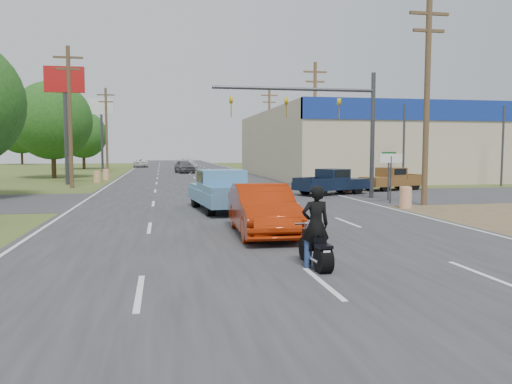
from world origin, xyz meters
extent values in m
plane|color=#425120|center=(0.00, 0.00, 0.00)|extent=(200.00, 200.00, 0.00)
cube|color=#2D2D30|center=(0.00, 40.00, 0.01)|extent=(15.00, 180.00, 0.02)
cube|color=#2D2D30|center=(0.00, 18.00, 0.01)|extent=(120.00, 10.00, 0.02)
cube|color=brown|center=(11.00, 10.00, 0.01)|extent=(8.00, 18.00, 0.01)
cube|color=#B7A88C|center=(32.00, 40.00, 3.30)|extent=(50.00, 28.00, 6.60)
cylinder|color=#4C3823|center=(9.50, 13.00, 5.00)|extent=(0.28, 0.28, 10.00)
cube|color=#4C3823|center=(9.50, 13.00, 9.20)|extent=(2.00, 0.14, 0.14)
cube|color=#4C3823|center=(9.50, 13.00, 8.40)|extent=(1.60, 0.14, 0.14)
cylinder|color=#4C3823|center=(9.50, 31.00, 5.00)|extent=(0.28, 0.28, 10.00)
cube|color=#4C3823|center=(9.50, 31.00, 9.20)|extent=(2.00, 0.14, 0.14)
cube|color=#4C3823|center=(9.50, 31.00, 8.40)|extent=(1.60, 0.14, 0.14)
cylinder|color=#4C3823|center=(9.50, 49.00, 5.00)|extent=(0.28, 0.28, 10.00)
cube|color=#4C3823|center=(9.50, 49.00, 9.20)|extent=(2.00, 0.14, 0.14)
cube|color=#4C3823|center=(9.50, 49.00, 8.40)|extent=(1.60, 0.14, 0.14)
cylinder|color=#4C3823|center=(-9.50, 28.00, 5.00)|extent=(0.28, 0.28, 10.00)
cube|color=#4C3823|center=(-9.50, 28.00, 9.20)|extent=(2.00, 0.14, 0.14)
cube|color=#4C3823|center=(-9.50, 28.00, 8.40)|extent=(1.60, 0.14, 0.14)
cylinder|color=#4C3823|center=(-9.50, 52.00, 5.00)|extent=(0.28, 0.28, 10.00)
cube|color=#4C3823|center=(-9.50, 52.00, 9.20)|extent=(2.00, 0.14, 0.14)
cube|color=#4C3823|center=(-9.50, 52.00, 8.40)|extent=(1.60, 0.14, 0.14)
cylinder|color=#422D19|center=(-13.50, 42.00, 1.62)|extent=(0.44, 0.44, 3.24)
sphere|color=#184B15|center=(-13.50, 42.00, 5.58)|extent=(7.56, 7.56, 7.56)
cylinder|color=#422D19|center=(-14.20, 66.00, 1.44)|extent=(0.44, 0.44, 2.88)
sphere|color=#184B15|center=(-14.20, 66.00, 4.96)|extent=(6.72, 6.72, 6.72)
cylinder|color=#422D19|center=(55.00, 70.00, 1.80)|extent=(0.44, 0.44, 3.60)
sphere|color=#184B15|center=(55.00, 70.00, 6.20)|extent=(8.40, 8.40, 8.40)
cylinder|color=#422D19|center=(30.00, 95.00, 1.71)|extent=(0.44, 0.44, 3.42)
sphere|color=#184B15|center=(30.00, 95.00, 5.89)|extent=(7.98, 7.98, 7.98)
cylinder|color=#422D19|center=(-30.00, 95.00, 1.89)|extent=(0.44, 0.44, 3.78)
sphere|color=#184B15|center=(-30.00, 95.00, 6.51)|extent=(8.82, 8.82, 8.82)
cylinder|color=orange|center=(8.00, 12.00, 0.50)|extent=(0.56, 0.56, 1.00)
cylinder|color=orange|center=(8.40, 20.50, 0.50)|extent=(0.56, 0.56, 1.00)
cylinder|color=orange|center=(-8.50, 34.00, 0.50)|extent=(0.56, 0.56, 1.00)
cylinder|color=orange|center=(-8.20, 38.00, 0.50)|extent=(0.56, 0.56, 1.00)
cylinder|color=#3F3F44|center=(-10.50, 32.00, 4.50)|extent=(0.30, 0.30, 9.00)
cube|color=#B21414|center=(-10.50, 32.00, 8.20)|extent=(3.00, 0.35, 2.00)
cylinder|color=#3F3F44|center=(-10.50, 56.00, 4.50)|extent=(0.30, 0.30, 9.00)
cube|color=white|center=(-10.50, 56.00, 8.20)|extent=(3.00, 0.35, 2.00)
cylinder|color=#3F3F44|center=(8.20, 14.00, 1.20)|extent=(0.08, 0.08, 2.40)
cube|color=white|center=(8.20, 14.00, 2.30)|extent=(1.20, 0.05, 0.45)
cylinder|color=#3F3F44|center=(8.80, 15.50, 1.20)|extent=(0.08, 0.08, 2.40)
cube|color=#0C591E|center=(8.80, 15.50, 2.50)|extent=(0.80, 0.04, 0.22)
cylinder|color=#3F3F44|center=(8.50, 17.00, 3.50)|extent=(0.24, 0.24, 7.00)
cylinder|color=#3F3F44|center=(4.00, 17.00, 6.00)|extent=(9.00, 0.18, 0.18)
imported|color=gold|center=(6.50, 17.00, 5.55)|extent=(0.18, 0.40, 1.10)
imported|color=gold|center=(3.50, 17.00, 5.55)|extent=(0.18, 0.40, 1.10)
imported|color=gold|center=(0.50, 17.00, 5.55)|extent=(0.18, 0.40, 1.10)
imported|color=#9C2307|center=(-0.02, 5.96, 0.80)|extent=(1.80, 4.90, 1.60)
cylinder|color=black|center=(0.29, 0.84, 0.29)|extent=(0.31, 0.60, 0.59)
cylinder|color=black|center=(0.23, 2.13, 0.29)|extent=(0.13, 0.59, 0.59)
cube|color=black|center=(0.26, 1.51, 0.55)|extent=(0.24, 1.07, 0.27)
cube|color=black|center=(0.25, 1.73, 0.73)|extent=(0.25, 0.50, 0.20)
cube|color=black|center=(0.27, 1.24, 0.69)|extent=(0.29, 0.50, 0.09)
cylinder|color=white|center=(0.24, 1.99, 0.93)|extent=(0.58, 0.07, 0.04)
cube|color=white|center=(0.30, 0.64, 0.49)|extent=(0.16, 0.02, 0.11)
imported|color=black|center=(0.27, 1.36, 0.90)|extent=(0.67, 0.46, 1.80)
cylinder|color=black|center=(-1.60, 14.09, 0.42)|extent=(0.41, 0.88, 0.85)
cylinder|color=black|center=(0.17, 14.28, 0.42)|extent=(0.41, 0.88, 0.85)
cylinder|color=black|center=(-1.24, 10.80, 0.42)|extent=(0.41, 0.88, 0.85)
cylinder|color=black|center=(0.53, 10.99, 0.42)|extent=(0.41, 0.88, 0.85)
cube|color=#5E9AC9|center=(-0.54, 12.54, 0.66)|extent=(2.70, 5.72, 0.55)
cube|color=#5E9AC9|center=(-0.71, 14.19, 1.01)|extent=(2.23, 2.30, 0.19)
cube|color=#5E9AC9|center=(-0.55, 12.65, 1.38)|extent=(2.12, 1.86, 0.90)
cube|color=black|center=(-0.55, 12.65, 1.54)|extent=(2.13, 1.53, 0.48)
cube|color=#5E9AC9|center=(-0.25, 9.85, 1.08)|extent=(1.95, 0.29, 0.32)
cylinder|color=black|center=(8.03, 20.75, 0.36)|extent=(0.78, 0.52, 0.73)
cylinder|color=black|center=(8.60, 19.33, 0.36)|extent=(0.78, 0.52, 0.73)
cylinder|color=black|center=(5.40, 19.69, 0.36)|extent=(0.78, 0.52, 0.73)
cylinder|color=black|center=(5.97, 18.27, 0.36)|extent=(0.78, 0.52, 0.73)
cube|color=black|center=(7.00, 19.51, 0.56)|extent=(5.06, 3.45, 0.47)
cube|color=black|center=(8.32, 20.04, 0.86)|extent=(2.31, 2.27, 0.16)
cube|color=black|center=(7.09, 19.55, 1.18)|extent=(1.94, 2.08, 0.77)
cube|color=black|center=(7.09, 19.55, 1.32)|extent=(1.69, 2.01, 0.41)
cube|color=black|center=(4.85, 18.65, 0.93)|extent=(0.69, 1.58, 0.27)
cylinder|color=black|center=(11.12, 20.83, 0.36)|extent=(0.76, 0.49, 0.71)
cylinder|color=black|center=(10.62, 22.24, 0.36)|extent=(0.76, 0.49, 0.71)
cylinder|color=black|center=(13.74, 21.76, 0.36)|extent=(0.76, 0.49, 0.71)
cylinder|color=black|center=(13.23, 23.17, 0.36)|extent=(0.76, 0.49, 0.71)
cube|color=brown|center=(12.18, 22.00, 0.55)|extent=(4.96, 3.24, 0.46)
cube|color=brown|center=(10.87, 21.53, 0.85)|extent=(2.23, 2.19, 0.16)
cube|color=brown|center=(12.09, 21.97, 1.16)|extent=(1.86, 2.01, 0.76)
cube|color=black|center=(12.09, 21.97, 1.29)|extent=(1.61, 1.95, 0.40)
cube|color=brown|center=(14.31, 22.77, 0.91)|extent=(0.62, 1.57, 0.27)
imported|color=#515256|center=(-0.50, 50.66, 0.78)|extent=(2.55, 4.84, 1.57)
imported|color=silver|center=(0.31, 60.12, 0.78)|extent=(2.59, 5.52, 1.56)
imported|color=white|center=(-6.50, 72.69, 0.69)|extent=(2.50, 5.06, 1.38)
camera|label=1|loc=(-3.15, -9.42, 2.68)|focal=35.00mm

